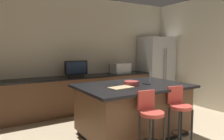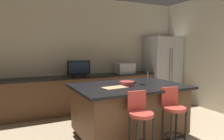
# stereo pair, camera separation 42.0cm
# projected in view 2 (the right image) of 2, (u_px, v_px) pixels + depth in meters

# --- Properties ---
(wall_back) EXTENTS (6.21, 0.12, 2.91)m
(wall_back) POSITION_uv_depth(u_px,v_px,m) (82.00, 53.00, 5.69)
(wall_back) COLOR beige
(wall_back) RESTS_ON ground_plane
(counter_back) EXTENTS (3.87, 0.62, 0.89)m
(counter_back) POSITION_uv_depth(u_px,v_px,m) (84.00, 93.00, 5.42)
(counter_back) COLOR brown
(counter_back) RESTS_ON ground_plane
(kitchen_island) EXTENTS (1.96, 1.36, 0.93)m
(kitchen_island) POSITION_uv_depth(u_px,v_px,m) (129.00, 110.00, 3.87)
(kitchen_island) COLOR black
(kitchen_island) RESTS_ON ground_plane
(refrigerator) EXTENTS (0.93, 0.77, 1.91)m
(refrigerator) POSITION_uv_depth(u_px,v_px,m) (162.00, 69.00, 6.36)
(refrigerator) COLOR #B7BABF
(refrigerator) RESTS_ON ground_plane
(microwave) EXTENTS (0.48, 0.36, 0.28)m
(microwave) POSITION_uv_depth(u_px,v_px,m) (125.00, 68.00, 5.87)
(microwave) COLOR #B7BABF
(microwave) RESTS_ON counter_back
(tv_monitor) EXTENTS (0.58, 0.16, 0.39)m
(tv_monitor) POSITION_uv_depth(u_px,v_px,m) (79.00, 69.00, 5.24)
(tv_monitor) COLOR black
(tv_monitor) RESTS_ON counter_back
(sink_faucet_back) EXTENTS (0.02, 0.02, 0.24)m
(sink_faucet_back) POSITION_uv_depth(u_px,v_px,m) (80.00, 71.00, 5.42)
(sink_faucet_back) COLOR #B2B2B7
(sink_faucet_back) RESTS_ON counter_back
(sink_faucet_island) EXTENTS (0.02, 0.02, 0.22)m
(sink_faucet_island) POSITION_uv_depth(u_px,v_px,m) (148.00, 78.00, 3.99)
(sink_faucet_island) COLOR #B2B2B7
(sink_faucet_island) RESTS_ON kitchen_island
(bar_stool_left) EXTENTS (0.34, 0.35, 0.97)m
(bar_stool_left) POSITION_uv_depth(u_px,v_px,m) (140.00, 120.00, 3.00)
(bar_stool_left) COLOR #B23D33
(bar_stool_left) RESTS_ON ground_plane
(bar_stool_right) EXTENTS (0.34, 0.36, 0.97)m
(bar_stool_right) POSITION_uv_depth(u_px,v_px,m) (173.00, 113.00, 3.29)
(bar_stool_right) COLOR #B23D33
(bar_stool_right) RESTS_ON ground_plane
(fruit_bowl) EXTENTS (0.26, 0.26, 0.08)m
(fruit_bowl) POSITION_uv_depth(u_px,v_px,m) (127.00, 83.00, 3.76)
(fruit_bowl) COLOR #993833
(fruit_bowl) RESTS_ON kitchen_island
(cell_phone) EXTENTS (0.07, 0.15, 0.01)m
(cell_phone) POSITION_uv_depth(u_px,v_px,m) (143.00, 84.00, 3.85)
(cell_phone) COLOR black
(cell_phone) RESTS_ON kitchen_island
(tv_remote) EXTENTS (0.09, 0.18, 0.02)m
(tv_remote) POSITION_uv_depth(u_px,v_px,m) (132.00, 82.00, 4.09)
(tv_remote) COLOR black
(tv_remote) RESTS_ON kitchen_island
(cutting_board) EXTENTS (0.42, 0.28, 0.02)m
(cutting_board) POSITION_uv_depth(u_px,v_px,m) (115.00, 88.00, 3.50)
(cutting_board) COLOR tan
(cutting_board) RESTS_ON kitchen_island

